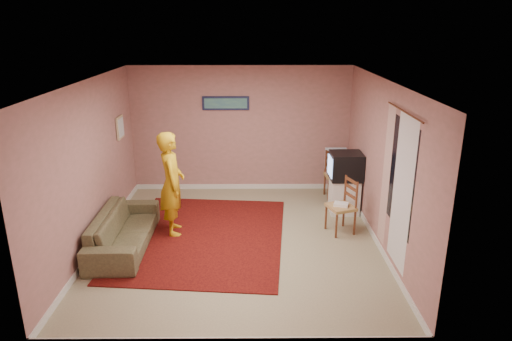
{
  "coord_description": "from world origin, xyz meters",
  "views": [
    {
      "loc": [
        0.25,
        -6.7,
        3.43
      ],
      "look_at": [
        0.3,
        0.6,
        1.03
      ],
      "focal_mm": 32.0,
      "sensor_mm": 36.0,
      "label": 1
    }
  ],
  "objects_px": {
    "tv_cabinet": "(344,196)",
    "chair_b": "(341,200)",
    "chair_a": "(336,170)",
    "person": "(172,184)",
    "sofa": "(124,230)",
    "crt_tv": "(346,166)"
  },
  "relations": [
    {
      "from": "chair_a",
      "to": "person",
      "type": "bearing_deg",
      "value": -155.97
    },
    {
      "from": "tv_cabinet",
      "to": "chair_b",
      "type": "height_order",
      "value": "chair_b"
    },
    {
      "from": "crt_tv",
      "to": "sofa",
      "type": "distance_m",
      "value": 4.03
    },
    {
      "from": "tv_cabinet",
      "to": "person",
      "type": "relative_size",
      "value": 0.37
    },
    {
      "from": "tv_cabinet",
      "to": "person",
      "type": "distance_m",
      "value": 3.21
    },
    {
      "from": "chair_b",
      "to": "sofa",
      "type": "xyz_separation_m",
      "value": [
        -3.53,
        -0.5,
        -0.29
      ]
    },
    {
      "from": "chair_a",
      "to": "sofa",
      "type": "bearing_deg",
      "value": -154.28
    },
    {
      "from": "crt_tv",
      "to": "chair_b",
      "type": "xyz_separation_m",
      "value": [
        -0.22,
        -0.86,
        -0.33
      ]
    },
    {
      "from": "tv_cabinet",
      "to": "chair_a",
      "type": "xyz_separation_m",
      "value": [
        -0.02,
        0.75,
        0.26
      ]
    },
    {
      "from": "tv_cabinet",
      "to": "chair_b",
      "type": "bearing_deg",
      "value": -104.71
    },
    {
      "from": "sofa",
      "to": "chair_a",
      "type": "bearing_deg",
      "value": -61.52
    },
    {
      "from": "sofa",
      "to": "person",
      "type": "relative_size",
      "value": 1.13
    },
    {
      "from": "chair_a",
      "to": "sofa",
      "type": "height_order",
      "value": "chair_a"
    },
    {
      "from": "chair_a",
      "to": "chair_b",
      "type": "xyz_separation_m",
      "value": [
        -0.2,
        -1.61,
        -0.01
      ]
    },
    {
      "from": "tv_cabinet",
      "to": "chair_b",
      "type": "xyz_separation_m",
      "value": [
        -0.22,
        -0.86,
        0.25
      ]
    },
    {
      "from": "chair_b",
      "to": "person",
      "type": "bearing_deg",
      "value": -109.26
    },
    {
      "from": "tv_cabinet",
      "to": "crt_tv",
      "type": "height_order",
      "value": "crt_tv"
    },
    {
      "from": "crt_tv",
      "to": "sofa",
      "type": "xyz_separation_m",
      "value": [
        -3.74,
        -1.36,
        -0.62
      ]
    },
    {
      "from": "chair_a",
      "to": "sofa",
      "type": "xyz_separation_m",
      "value": [
        -3.73,
        -2.11,
        -0.29
      ]
    },
    {
      "from": "crt_tv",
      "to": "chair_a",
      "type": "xyz_separation_m",
      "value": [
        -0.02,
        0.75,
        -0.32
      ]
    },
    {
      "from": "tv_cabinet",
      "to": "sofa",
      "type": "relative_size",
      "value": 0.33
    },
    {
      "from": "chair_a",
      "to": "person",
      "type": "xyz_separation_m",
      "value": [
        -3.02,
        -1.6,
        0.29
      ]
    }
  ]
}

